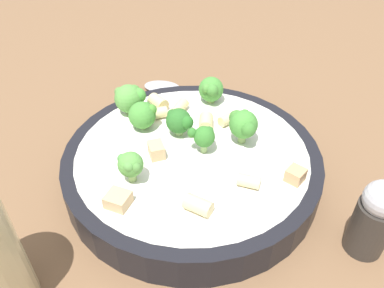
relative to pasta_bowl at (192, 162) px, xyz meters
The scene contains 21 objects.
ground_plane 0.02m from the pasta_bowl, ahead, with size 2.00×2.00×0.00m, color brown.
pasta_bowl is the anchor object (origin of this frame).
broccoli_floret_0 0.05m from the pasta_bowl, 59.78° to the right, with size 0.03×0.03×0.03m.
broccoli_floret_1 0.11m from the pasta_bowl, 99.13° to the right, with size 0.03×0.04×0.04m.
broccoli_floret_2 0.07m from the pasta_bowl, 158.79° to the right, with size 0.03×0.04×0.04m.
broccoli_floret_3 0.12m from the pasta_bowl, 40.20° to the right, with size 0.04×0.04×0.04m.
broccoli_floret_4 0.08m from the pasta_bowl, 32.41° to the right, with size 0.03×0.04×0.04m.
broccoli_floret_5 0.09m from the pasta_bowl, 42.36° to the left, with size 0.03×0.03×0.04m.
broccoli_floret_6 0.04m from the pasta_bowl, behind, with size 0.03×0.03×0.03m.
rigatoni_0 0.10m from the pasta_bowl, 58.55° to the right, with size 0.02×0.02×0.02m, color beige.
rigatoni_1 0.05m from the pasta_bowl, 106.44° to the right, with size 0.02×0.02×0.02m, color beige.
rigatoni_2 0.08m from the pasta_bowl, 73.27° to the right, with size 0.01×0.01×0.03m, color beige.
rigatoni_3 0.08m from the pasta_bowl, 51.57° to the right, with size 0.01×0.01×0.02m, color beige.
rigatoni_4 0.07m from the pasta_bowl, 125.25° to the right, with size 0.01×0.01×0.03m, color beige.
rigatoni_5 0.08m from the pasta_bowl, 140.53° to the left, with size 0.01×0.01×0.02m, color beige.
rigatoni_6 0.09m from the pasta_bowl, 98.37° to the left, with size 0.02×0.02×0.03m, color beige.
chicken_chunk_0 0.12m from the pasta_bowl, 160.57° to the left, with size 0.02×0.02×0.01m, color tan.
chicken_chunk_1 0.11m from the pasta_bowl, 53.36° to the left, with size 0.02×0.02×0.01m, color tan.
chicken_chunk_2 0.05m from the pasta_bowl, 16.27° to the left, with size 0.02×0.02×0.02m, color tan.
pepper_shaker 0.20m from the pasta_bowl, 153.73° to the left, with size 0.04×0.04×0.09m.
spoon 0.20m from the pasta_bowl, 78.16° to the right, with size 0.19×0.05×0.01m.
Camera 1 is at (-0.03, 0.33, 0.32)m, focal length 35.00 mm.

